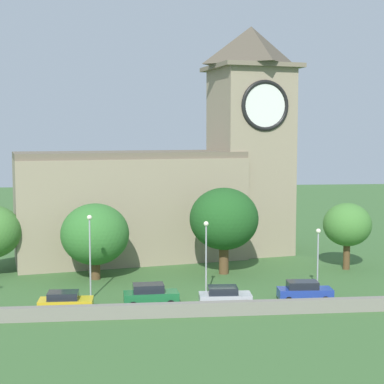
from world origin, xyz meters
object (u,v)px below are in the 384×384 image
Objects in this scene: car_yellow at (65,302)px; car_silver at (225,296)px; car_blue at (304,291)px; car_green at (150,295)px; church at (179,178)px; streetlamp_east_mid at (318,249)px; streetlamp_west_mid at (90,244)px; streetlamp_central at (206,247)px; tree_by_tower at (224,219)px; tree_churchyard at (95,234)px; tree_riverside_east at (347,225)px.

car_yellow is 0.99× the size of car_silver.
car_blue is (7.14, 0.86, 0.04)m from car_silver.
car_green reaches higher than car_blue.
streetlamp_east_mid is at bearing -59.34° from church.
car_yellow is 5.78m from streetlamp_west_mid.
streetlamp_west_mid is 20.39m from streetlamp_east_mid.
car_silver is 7.19m from car_blue.
streetlamp_central is 9.56m from tree_by_tower.
streetlamp_east_mid is 0.79× the size of tree_churchyard.
streetlamp_west_mid is (-11.35, 3.37, 4.09)m from car_silver.
tree_churchyard is at bearing 89.59° from streetlamp_west_mid.
streetlamp_east_mid is at bearing 51.27° from car_blue.
car_yellow is 20.36m from car_blue.
streetlamp_west_mid is (-5.14, 2.69, 3.98)m from car_green.
car_green is at bearing -170.54° from streetlamp_east_mid.
car_blue is 0.63× the size of tree_churchyard.
car_blue reaches higher than car_yellow.
car_yellow is 0.62× the size of tree_riverside_east.
car_green is 0.63× the size of streetlamp_west_mid.
streetlamp_central is 10.24m from streetlamp_east_mid.
car_silver is at bearing -173.12° from car_blue.
streetlamp_west_mid reaches higher than tree_riverside_east.
tree_churchyard reaches higher than streetlamp_central.
car_green is 15.76m from streetlamp_east_mid.
tree_by_tower reaches higher than car_blue.
car_green is 7.03m from streetlamp_west_mid.
tree_by_tower is at bearing -68.95° from church.
church reaches higher than streetlamp_west_mid.
tree_riverside_east is at bearing 2.99° from tree_by_tower.
tree_churchyard is (-20.32, 7.72, 0.44)m from streetlamp_east_mid.
streetlamp_west_mid is at bearing -160.64° from tree_riverside_east.
car_yellow is 7.05m from car_green.
car_silver is at bearing -98.54° from tree_by_tower.
tree_churchyard is at bearing 116.34° from car_green.
tree_churchyard is (-18.43, 10.08, 3.62)m from car_blue.
tree_churchyard reaches higher than streetlamp_east_mid.
tree_by_tower is (13.15, 8.61, 0.76)m from streetlamp_west_mid.
church is 19.37m from streetlamp_central.
streetlamp_west_mid reaches higher than car_blue.
car_blue is 0.64× the size of streetlamp_west_mid.
car_blue is 14.81m from tree_riverside_east.
tree_by_tower is at bearing 115.62° from car_blue.
church is 4.44× the size of tree_churchyard.
streetlamp_central is at bearing -149.30° from tree_riverside_east.
car_yellow is 0.59× the size of streetlamp_west_mid.
tree_riverside_east is 0.94× the size of tree_churchyard.
streetlamp_central is at bearing 165.76° from car_blue.
streetlamp_central is (5.02, 2.29, 3.61)m from car_green.
tree_by_tower is (2.99, 9.01, 1.13)m from streetlamp_central.
streetlamp_west_mid is 1.25× the size of streetlamp_east_mid.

